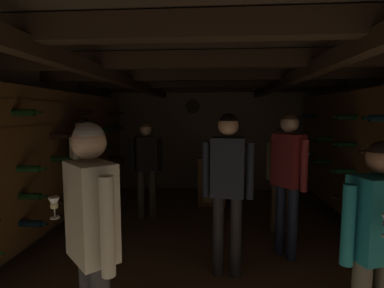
{
  "coord_description": "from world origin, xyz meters",
  "views": [
    {
      "loc": [
        0.13,
        -3.51,
        1.74
      ],
      "look_at": [
        -0.21,
        0.78,
        1.29
      ],
      "focal_mm": 27.75,
      "sensor_mm": 36.0,
      "label": 1
    }
  ],
  "objects": [
    {
      "name": "wine_crate_stack",
      "position": [
        0.07,
        2.04,
        0.45
      ],
      "size": [
        0.52,
        0.35,
        0.9
      ],
      "color": "brown",
      "rests_on": "ground_plane"
    },
    {
      "name": "person_host_center",
      "position": [
        0.26,
        -0.45,
        1.06
      ],
      "size": [
        0.54,
        0.26,
        1.74
      ],
      "color": "#2D2D33",
      "rests_on": "ground_plane"
    },
    {
      "name": "room_shell",
      "position": [
        -0.0,
        0.27,
        1.43
      ],
      "size": [
        4.72,
        6.52,
        2.41
      ],
      "color": "gray",
      "rests_on": "ground_plane"
    },
    {
      "name": "display_bottle",
      "position": [
        0.16,
        2.1,
        1.04
      ],
      "size": [
        0.08,
        0.08,
        0.35
      ],
      "color": "black",
      "rests_on": "wine_crate_stack"
    },
    {
      "name": "ground_plane",
      "position": [
        0.0,
        0.0,
        0.0
      ],
      "size": [
        8.4,
        8.4,
        0.0
      ],
      "primitive_type": "plane",
      "color": "#8C7051"
    },
    {
      "name": "person_guest_near_left",
      "position": [
        -0.62,
        -1.8,
        1.03
      ],
      "size": [
        0.45,
        0.41,
        1.69
      ],
      "color": "#2D2D33",
      "rests_on": "ground_plane"
    },
    {
      "name": "person_guest_mid_right",
      "position": [
        0.99,
        0.04,
        1.07
      ],
      "size": [
        0.44,
        0.46,
        1.75
      ],
      "color": "#232D4C",
      "rests_on": "ground_plane"
    },
    {
      "name": "person_guest_far_left",
      "position": [
        -1.0,
        1.26,
        0.96
      ],
      "size": [
        0.5,
        0.41,
        1.59
      ],
      "color": "#4C473D",
      "rests_on": "ground_plane"
    },
    {
      "name": "person_guest_near_right",
      "position": [
        1.19,
        -1.54,
        0.94
      ],
      "size": [
        0.51,
        0.4,
        1.57
      ],
      "color": "#4C473D",
      "rests_on": "ground_plane"
    },
    {
      "name": "person_guest_mid_left",
      "position": [
        -1.63,
        0.32,
        1.02
      ],
      "size": [
        0.32,
        0.54,
        1.68
      ],
      "color": "#232D4C",
      "rests_on": "ground_plane"
    },
    {
      "name": "person_guest_far_right",
      "position": [
        1.08,
        0.75,
        0.93
      ],
      "size": [
        0.38,
        0.44,
        1.56
      ],
      "color": "brown",
      "rests_on": "ground_plane"
    }
  ]
}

